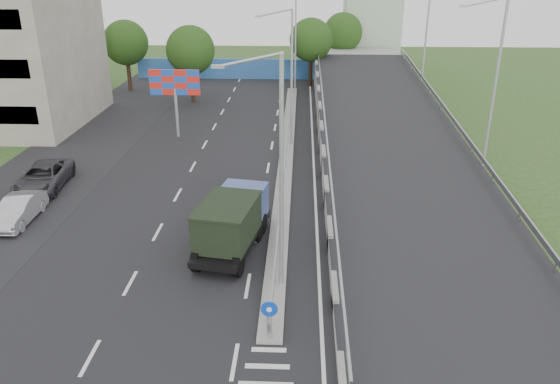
# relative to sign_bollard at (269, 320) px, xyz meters

# --- Properties ---
(ground) EXTENTS (160.00, 160.00, 0.00)m
(ground) POSITION_rel_sign_bollard_xyz_m (0.00, -2.17, -1.03)
(ground) COLOR #2D4C1E
(ground) RESTS_ON ground
(road_surface) EXTENTS (26.00, 90.00, 0.04)m
(road_surface) POSITION_rel_sign_bollard_xyz_m (-3.00, 17.83, -1.03)
(road_surface) COLOR black
(road_surface) RESTS_ON ground
(parking_strip) EXTENTS (8.00, 90.00, 0.05)m
(parking_strip) POSITION_rel_sign_bollard_xyz_m (-16.00, 17.83, -1.03)
(parking_strip) COLOR black
(parking_strip) RESTS_ON ground
(median) EXTENTS (1.00, 44.00, 0.20)m
(median) POSITION_rel_sign_bollard_xyz_m (0.00, 21.83, -0.93)
(median) COLOR gray
(median) RESTS_ON ground
(overpass_ramp) EXTENTS (10.00, 50.00, 3.50)m
(overpass_ramp) POSITION_rel_sign_bollard_xyz_m (7.50, 21.83, 0.72)
(overpass_ramp) COLOR gray
(overpass_ramp) RESTS_ON ground
(median_guardrail) EXTENTS (0.09, 44.00, 0.71)m
(median_guardrail) POSITION_rel_sign_bollard_xyz_m (0.00, 21.83, -0.28)
(median_guardrail) COLOR gray
(median_guardrail) RESTS_ON median
(sign_bollard) EXTENTS (0.64, 0.23, 1.67)m
(sign_bollard) POSITION_rel_sign_bollard_xyz_m (0.00, 0.00, 0.00)
(sign_bollard) COLOR black
(sign_bollard) RESTS_ON median
(lamp_post_near) EXTENTS (2.74, 0.18, 10.08)m
(lamp_post_near) POSITION_rel_sign_bollard_xyz_m (0.11, 3.83, 4.77)
(lamp_post_near) COLOR #B2B5B7
(lamp_post_near) RESTS_ON median
(lamp_post_mid) EXTENTS (2.74, 0.18, 10.08)m
(lamp_post_mid) POSITION_rel_sign_bollard_xyz_m (0.11, 23.83, 4.77)
(lamp_post_mid) COLOR #B2B5B7
(lamp_post_mid) RESTS_ON median
(lamp_post_far) EXTENTS (2.74, 0.18, 10.08)m
(lamp_post_far) POSITION_rel_sign_bollard_xyz_m (0.11, 43.83, 4.77)
(lamp_post_far) COLOR #B2B5B7
(lamp_post_far) RESTS_ON median
(blue_wall) EXTENTS (30.00, 0.50, 2.40)m
(blue_wall) POSITION_rel_sign_bollard_xyz_m (-4.00, 49.83, 0.17)
(blue_wall) COLOR #275391
(blue_wall) RESTS_ON ground
(church) EXTENTS (7.00, 7.00, 13.80)m
(church) POSITION_rel_sign_bollard_xyz_m (10.00, 57.83, 4.28)
(church) COLOR #B2CCAD
(church) RESTS_ON ground
(billboard) EXTENTS (4.00, 0.24, 5.50)m
(billboard) POSITION_rel_sign_bollard_xyz_m (-9.00, 25.83, 3.15)
(billboard) COLOR #B2B5B7
(billboard) RESTS_ON ground
(tree_left_mid) EXTENTS (4.80, 4.80, 7.60)m
(tree_left_mid) POSITION_rel_sign_bollard_xyz_m (-10.00, 37.83, 4.14)
(tree_left_mid) COLOR black
(tree_left_mid) RESTS_ON ground
(tree_median_far) EXTENTS (4.80, 4.80, 7.60)m
(tree_median_far) POSITION_rel_sign_bollard_xyz_m (2.00, 45.83, 4.14)
(tree_median_far) COLOR black
(tree_median_far) RESTS_ON ground
(tree_left_far) EXTENTS (4.80, 4.80, 7.60)m
(tree_left_far) POSITION_rel_sign_bollard_xyz_m (-18.00, 42.83, 4.14)
(tree_left_far) COLOR black
(tree_left_far) RESTS_ON ground
(tree_ramp_far) EXTENTS (4.80, 4.80, 7.60)m
(tree_ramp_far) POSITION_rel_sign_bollard_xyz_m (6.00, 52.83, 4.14)
(tree_ramp_far) COLOR black
(tree_ramp_far) RESTS_ON ground
(dump_truck) EXTENTS (3.38, 6.65, 2.80)m
(dump_truck) POSITION_rel_sign_bollard_xyz_m (-2.25, 7.33, 0.51)
(dump_truck) COLOR black
(dump_truck) RESTS_ON ground
(parked_car_b) EXTENTS (1.59, 4.37, 1.43)m
(parked_car_b) POSITION_rel_sign_bollard_xyz_m (-14.42, 9.80, -0.32)
(parked_car_b) COLOR #AEACB2
(parked_car_b) RESTS_ON ground
(parked_car_c) EXTENTS (3.01, 5.73, 1.54)m
(parked_car_c) POSITION_rel_sign_bollard_xyz_m (-15.17, 14.62, -0.26)
(parked_car_c) COLOR #37353B
(parked_car_c) RESTS_ON ground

